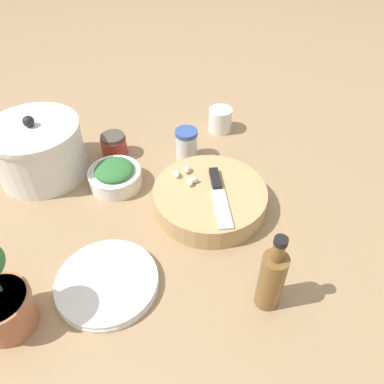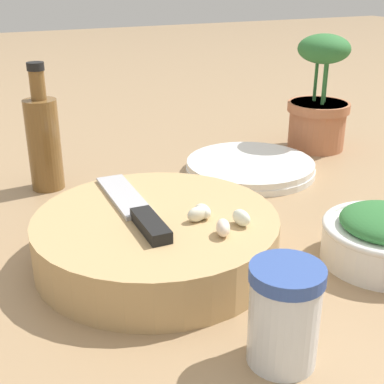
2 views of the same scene
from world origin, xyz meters
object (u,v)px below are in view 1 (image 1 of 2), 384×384
object	(u,v)px
chef_knife	(218,193)
garlic_cloves	(187,177)
herb_bowl	(115,175)
oil_bottle	(271,279)
honey_jar	(114,146)
coffee_mug	(220,119)
cutting_board	(210,198)
plate_stack	(107,282)
spice_jar	(186,144)
stock_pot	(38,150)

from	to	relation	value
chef_knife	garlic_cloves	world-z (taller)	garlic_cloves
herb_bowl	oil_bottle	world-z (taller)	oil_bottle
herb_bowl	honey_jar	world-z (taller)	honey_jar
herb_bowl	coffee_mug	size ratio (longest dim) A/B	1.42
garlic_cloves	oil_bottle	size ratio (longest dim) A/B	0.39
cutting_board	chef_knife	world-z (taller)	chef_knife
coffee_mug	honey_jar	size ratio (longest dim) A/B	1.36
plate_stack	garlic_cloves	bearing A→B (deg)	-38.44
spice_jar	plate_stack	bearing A→B (deg)	152.38
cutting_board	herb_bowl	bearing A→B (deg)	63.93
chef_knife	oil_bottle	xyz separation A→B (m)	(-0.26, -0.05, 0.02)
herb_bowl	stock_pot	bearing A→B (deg)	68.60
garlic_cloves	spice_jar	world-z (taller)	spice_jar
spice_jar	herb_bowl	bearing A→B (deg)	114.72
chef_knife	honey_jar	distance (m)	0.36
herb_bowl	spice_jar	bearing A→B (deg)	-65.28
coffee_mug	cutting_board	bearing A→B (deg)	165.41
honey_jar	coffee_mug	bearing A→B (deg)	-74.26
spice_jar	stock_pot	size ratio (longest dim) A/B	0.38
garlic_cloves	spice_jar	size ratio (longest dim) A/B	0.82
chef_knife	oil_bottle	distance (m)	0.26
honey_jar	stock_pot	size ratio (longest dim) A/B	0.30
spice_jar	honey_jar	size ratio (longest dim) A/B	1.26
honey_jar	spice_jar	bearing A→B (deg)	-100.78
herb_bowl	coffee_mug	xyz separation A→B (m)	(0.22, -0.32, 0.01)
chef_knife	herb_bowl	bearing A→B (deg)	-26.04
garlic_cloves	spice_jar	xyz separation A→B (m)	(0.16, -0.02, -0.02)
herb_bowl	coffee_mug	distance (m)	0.39
spice_jar	oil_bottle	bearing A→B (deg)	-167.99
stock_pot	coffee_mug	bearing A→B (deg)	-74.20
cutting_board	oil_bottle	xyz separation A→B (m)	(-0.27, -0.07, 0.05)
coffee_mug	plate_stack	world-z (taller)	coffee_mug
oil_bottle	stock_pot	distance (m)	0.67
cutting_board	chef_knife	bearing A→B (deg)	-133.44
cutting_board	oil_bottle	bearing A→B (deg)	-165.90
spice_jar	stock_pot	bearing A→B (deg)	92.20
stock_pot	garlic_cloves	bearing A→B (deg)	-110.98
chef_knife	honey_jar	xyz separation A→B (m)	(0.26, 0.25, -0.03)
chef_knife	coffee_mug	world-z (taller)	coffee_mug
garlic_cloves	stock_pot	world-z (taller)	stock_pot
cutting_board	garlic_cloves	xyz separation A→B (m)	(0.05, 0.05, 0.04)
coffee_mug	honey_jar	xyz separation A→B (m)	(-0.09, 0.32, -0.00)
garlic_cloves	honey_jar	bearing A→B (deg)	43.27
herb_bowl	cutting_board	bearing A→B (deg)	-116.07
honey_jar	oil_bottle	xyz separation A→B (m)	(-0.51, -0.30, 0.04)
herb_bowl	oil_bottle	size ratio (longest dim) A/B	0.74
oil_bottle	garlic_cloves	bearing A→B (deg)	20.46
coffee_mug	spice_jar	bearing A→B (deg)	137.28
honey_jar	oil_bottle	world-z (taller)	oil_bottle
coffee_mug	honey_jar	distance (m)	0.33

